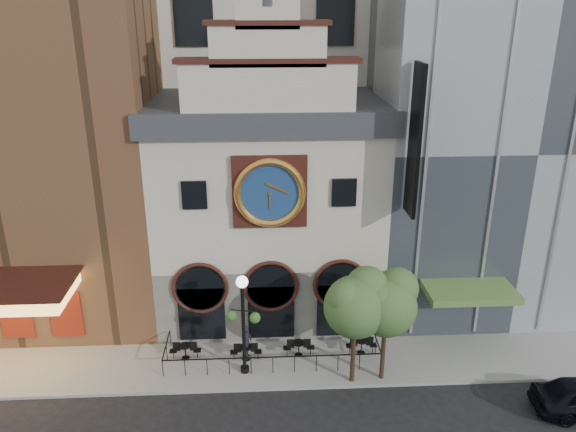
# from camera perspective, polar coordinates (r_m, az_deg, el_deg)

# --- Properties ---
(ground) EXTENTS (120.00, 120.00, 0.00)m
(ground) POSITION_cam_1_polar(r_m,az_deg,el_deg) (27.57, -1.46, -17.35)
(ground) COLOR black
(ground) RESTS_ON ground
(sidewalk) EXTENTS (44.00, 5.00, 0.15)m
(sidewalk) POSITION_cam_1_polar(r_m,az_deg,el_deg) (29.53, -1.61, -14.23)
(sidewalk) COLOR gray
(sidewalk) RESTS_ON ground
(clock_building) EXTENTS (12.60, 8.78, 18.65)m
(clock_building) POSITION_cam_1_polar(r_m,az_deg,el_deg) (31.24, -2.00, 1.50)
(clock_building) COLOR #605E5B
(clock_building) RESTS_ON ground
(theater_building) EXTENTS (14.00, 15.60, 25.00)m
(theater_building) POSITION_cam_1_polar(r_m,az_deg,el_deg) (34.27, -24.99, 11.54)
(theater_building) COLOR brown
(theater_building) RESTS_ON ground
(retail_building) EXTENTS (14.00, 14.40, 20.00)m
(retail_building) POSITION_cam_1_polar(r_m,az_deg,el_deg) (35.07, 19.83, 8.30)
(retail_building) COLOR gray
(retail_building) RESTS_ON ground
(cafe_railing) EXTENTS (10.60, 2.60, 0.90)m
(cafe_railing) POSITION_cam_1_polar(r_m,az_deg,el_deg) (29.23, -1.62, -13.39)
(cafe_railing) COLOR black
(cafe_railing) RESTS_ON sidewalk
(bistro_0) EXTENTS (1.58, 0.68, 0.90)m
(bistro_0) POSITION_cam_1_polar(r_m,az_deg,el_deg) (29.59, -10.40, -13.28)
(bistro_0) COLOR black
(bistro_0) RESTS_ON sidewalk
(bistro_1) EXTENTS (1.58, 0.68, 0.90)m
(bistro_1) POSITION_cam_1_polar(r_m,az_deg,el_deg) (29.11, -4.30, -13.57)
(bistro_1) COLOR black
(bistro_1) RESTS_ON sidewalk
(bistro_2) EXTENTS (1.58, 0.68, 0.90)m
(bistro_2) POSITION_cam_1_polar(r_m,az_deg,el_deg) (29.35, 1.10, -13.20)
(bistro_2) COLOR black
(bistro_2) RESTS_ON sidewalk
(bistro_3) EXTENTS (1.58, 0.68, 0.90)m
(bistro_3) POSITION_cam_1_polar(r_m,az_deg,el_deg) (29.74, 7.47, -12.89)
(bistro_3) COLOR black
(bistro_3) RESTS_ON sidewalk
(pedestrian) EXTENTS (0.65, 0.79, 1.85)m
(pedestrian) POSITION_cam_1_polar(r_m,az_deg,el_deg) (28.98, -4.19, -12.65)
(pedestrian) COLOR black
(pedestrian) RESTS_ON sidewalk
(lamppost) EXTENTS (1.64, 0.76, 5.21)m
(lamppost) POSITION_cam_1_polar(r_m,az_deg,el_deg) (26.79, -4.59, -9.91)
(lamppost) COLOR black
(lamppost) RESTS_ON sidewalk
(tree_left) EXTENTS (3.01, 2.90, 5.80)m
(tree_left) POSITION_cam_1_polar(r_m,az_deg,el_deg) (25.81, 6.98, -8.65)
(tree_left) COLOR #382619
(tree_left) RESTS_ON sidewalk
(tree_right) EXTENTS (2.92, 2.82, 5.63)m
(tree_right) POSITION_cam_1_polar(r_m,az_deg,el_deg) (26.28, 10.07, -8.57)
(tree_right) COLOR #382619
(tree_right) RESTS_ON sidewalk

